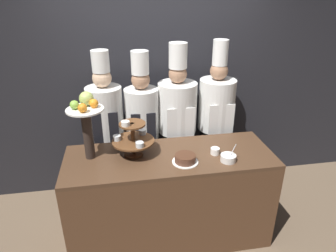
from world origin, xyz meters
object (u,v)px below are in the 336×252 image
(tiered_stand, at_px, (133,138))
(cup_white, at_px, (215,151))
(serving_bowl_near, at_px, (228,158))
(chef_center_left, at_px, (142,126))
(chef_right, at_px, (216,119))
(cake_round, at_px, (185,159))
(chef_left, at_px, (107,127))
(chef_center_right, at_px, (177,122))
(fruit_pedestal, at_px, (86,117))

(tiered_stand, height_order, cup_white, tiered_stand)
(serving_bowl_near, relative_size, chef_center_left, 0.09)
(serving_bowl_near, bearing_deg, chef_right, 79.90)
(cup_white, distance_m, chef_center_left, 0.90)
(cake_round, bearing_deg, cup_white, 17.42)
(cup_white, height_order, chef_left, chef_left)
(cup_white, xyz_separation_m, chef_center_right, (-0.22, 0.66, 0.02))
(serving_bowl_near, distance_m, chef_left, 1.33)
(chef_center_right, xyz_separation_m, chef_right, (0.44, -0.00, 0.00))
(cup_white, distance_m, chef_center_right, 0.70)
(cup_white, xyz_separation_m, chef_center_left, (-0.61, 0.66, 0.00))
(cup_white, distance_m, chef_left, 1.19)
(tiered_stand, bearing_deg, serving_bowl_near, -17.45)
(serving_bowl_near, xyz_separation_m, chef_left, (-1.06, 0.80, 0.02))
(cup_white, bearing_deg, chef_center_right, 108.52)
(serving_bowl_near, xyz_separation_m, chef_right, (0.14, 0.80, 0.02))
(serving_bowl_near, distance_m, chef_right, 0.81)
(fruit_pedestal, xyz_separation_m, chef_left, (0.13, 0.51, -0.34))
(chef_center_left, bearing_deg, tiered_stand, -103.63)
(tiered_stand, distance_m, chef_left, 0.61)
(tiered_stand, height_order, chef_left, chef_left)
(cake_round, relative_size, chef_right, 0.12)
(serving_bowl_near, relative_size, chef_center_right, 0.09)
(tiered_stand, relative_size, fruit_pedestal, 0.64)
(cup_white, bearing_deg, tiered_stand, 170.95)
(chef_center_right, bearing_deg, chef_center_left, 180.00)
(fruit_pedestal, xyz_separation_m, serving_bowl_near, (1.20, -0.29, -0.36))
(chef_center_right, bearing_deg, tiered_stand, -133.43)
(tiered_stand, height_order, fruit_pedestal, fruit_pedestal)
(fruit_pedestal, distance_m, serving_bowl_near, 1.28)
(tiered_stand, xyz_separation_m, chef_left, (-0.25, 0.55, -0.12))
(chef_center_right, bearing_deg, cup_white, -71.48)
(serving_bowl_near, relative_size, chef_left, 0.09)
(serving_bowl_near, height_order, chef_center_right, chef_center_right)
(serving_bowl_near, xyz_separation_m, chef_center_left, (-0.68, 0.80, 0.00))
(chef_center_right, distance_m, chef_right, 0.44)
(tiered_stand, xyz_separation_m, chef_center_left, (0.13, 0.55, -0.14))
(chef_left, bearing_deg, cake_round, -47.85)
(serving_bowl_near, distance_m, chef_center_left, 1.05)
(cake_round, height_order, serving_bowl_near, serving_bowl_near)
(cake_round, xyz_separation_m, chef_center_left, (-0.30, 0.76, -0.00))
(fruit_pedestal, bearing_deg, cake_round, -16.57)
(fruit_pedestal, bearing_deg, chef_center_left, 44.93)
(chef_left, xyz_separation_m, chef_center_right, (0.76, -0.00, 0.00))
(tiered_stand, height_order, chef_center_right, chef_center_right)
(tiered_stand, distance_m, cake_round, 0.50)
(chef_center_right, height_order, chef_right, chef_right)
(tiered_stand, bearing_deg, fruit_pedestal, 175.28)
(cake_round, bearing_deg, chef_center_right, 84.01)
(chef_right, bearing_deg, serving_bowl_near, -100.10)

